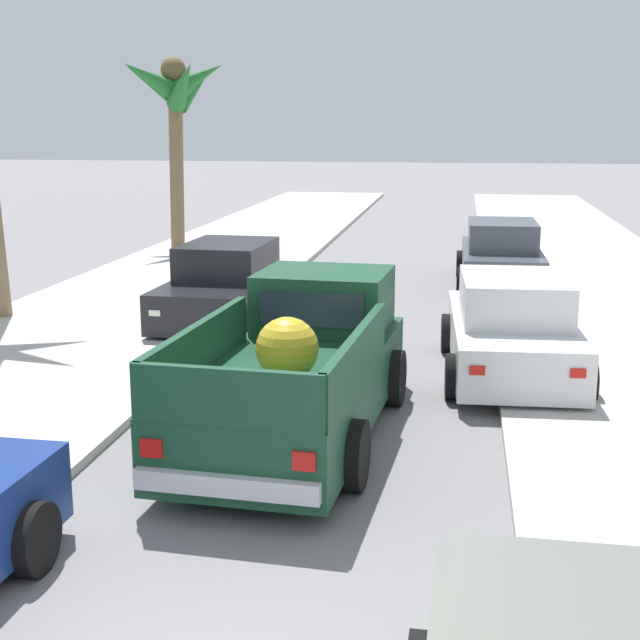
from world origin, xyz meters
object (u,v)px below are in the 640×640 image
object	(u,v)px
palm_tree_left_back	(175,96)
car_left_far	(512,330)
car_left_near	(227,286)
car_left_mid	(501,256)
pickup_truck	(300,370)

from	to	relation	value
palm_tree_left_back	car_left_far	bearing A→B (deg)	-52.86
car_left_near	car_left_far	world-z (taller)	same
car_left_mid	car_left_far	world-z (taller)	same
pickup_truck	car_left_mid	bearing A→B (deg)	74.92
car_left_near	palm_tree_left_back	xyz separation A→B (m)	(-3.87, 9.09, 3.76)
car_left_near	car_left_mid	size ratio (longest dim) A/B	1.01
car_left_near	car_left_far	xyz separation A→B (m)	(5.18, -2.86, 0.00)
car_left_near	car_left_far	size ratio (longest dim) A/B	1.00
car_left_far	palm_tree_left_back	distance (m)	15.46
pickup_truck	palm_tree_left_back	size ratio (longest dim) A/B	0.96
pickup_truck	palm_tree_left_back	world-z (taller)	palm_tree_left_back
car_left_mid	car_left_far	xyz separation A→B (m)	(-0.13, -7.55, 0.00)
pickup_truck	car_left_near	distance (m)	6.33
pickup_truck	car_left_far	xyz separation A→B (m)	(2.70, 2.96, -0.08)
car_left_near	palm_tree_left_back	bearing A→B (deg)	113.08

